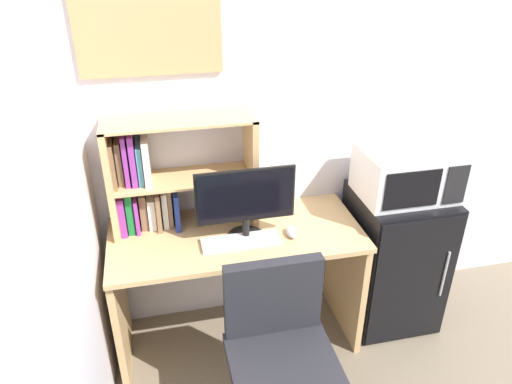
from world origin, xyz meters
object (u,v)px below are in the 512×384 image
hutch_bookshelf (160,177)px  mini_fridge (393,258)px  microwave (407,173)px  computer_mouse (291,232)px  desk_chair (281,370)px  monitor (246,201)px  wall_corkboard (148,21)px  keyboard (241,241)px

hutch_bookshelf → mini_fridge: bearing=-7.2°
mini_fridge → microwave: (0.00, 0.00, 0.57)m
computer_mouse → desk_chair: size_ratio=0.12×
monitor → wall_corkboard: bearing=138.5°
hutch_bookshelf → mini_fridge: size_ratio=0.88×
computer_mouse → microwave: 0.72m
monitor → desk_chair: size_ratio=0.58×
desk_chair → keyboard: bearing=99.1°
computer_mouse → hutch_bookshelf: bearing=157.8°
keyboard → computer_mouse: computer_mouse is taller
hutch_bookshelf → desk_chair: hutch_bookshelf is taller
mini_fridge → hutch_bookshelf: bearing=172.8°
computer_mouse → desk_chair: bearing=-109.8°
mini_fridge → desk_chair: (-0.86, -0.62, -0.05)m
desk_chair → wall_corkboard: bearing=115.6°
wall_corkboard → mini_fridge: bearing=-11.9°
keyboard → microwave: microwave is taller
desk_chair → mini_fridge: bearing=35.7°
hutch_bookshelf → computer_mouse: 0.74m
hutch_bookshelf → wall_corkboard: size_ratio=1.11×
keyboard → desk_chair: 0.65m
computer_mouse → microwave: (0.67, 0.10, 0.22)m
keyboard → wall_corkboard: wall_corkboard is taller
monitor → microwave: (0.91, 0.07, 0.02)m
monitor → wall_corkboard: (-0.38, 0.34, 0.82)m
microwave → mini_fridge: bearing=-90.2°
desk_chair → wall_corkboard: wall_corkboard is taller
monitor → microwave: size_ratio=0.99×
keyboard → desk_chair: desk_chair is taller
microwave → desk_chair: (-0.86, -0.62, -0.62)m
hutch_bookshelf → monitor: (0.40, -0.23, -0.06)m
hutch_bookshelf → desk_chair: bearing=-60.4°
monitor → mini_fridge: 1.06m
keyboard → computer_mouse: (0.27, 0.01, 0.01)m
mini_fridge → desk_chair: 1.07m
mini_fridge → computer_mouse: bearing=-172.0°
keyboard → desk_chair: size_ratio=0.45×
wall_corkboard → hutch_bookshelf: bearing=-100.1°
wall_corkboard → computer_mouse: bearing=-30.8°
hutch_bookshelf → computer_mouse: hutch_bookshelf is taller
hutch_bookshelf → computer_mouse: bearing=-22.2°
keyboard → mini_fridge: size_ratio=0.46×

